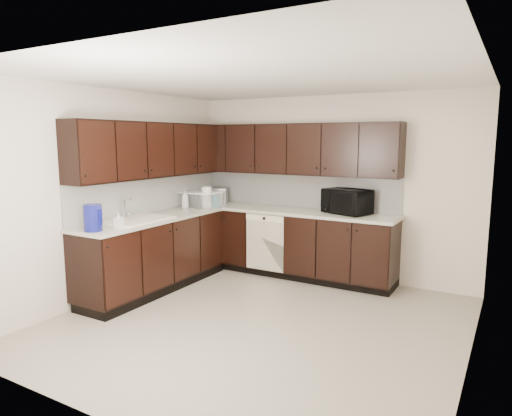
{
  "coord_description": "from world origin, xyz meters",
  "views": [
    {
      "loc": [
        2.25,
        -3.96,
        1.91
      ],
      "look_at": [
        -0.37,
        0.6,
        1.11
      ],
      "focal_mm": 32.0,
      "sensor_mm": 36.0,
      "label": 1
    }
  ],
  "objects_px": {
    "microwave": "(347,201)",
    "blue_pitcher": "(93,218)",
    "toaster_oven": "(215,195)",
    "storage_bin": "(201,199)",
    "sink": "(137,225)"
  },
  "relations": [
    {
      "from": "sink",
      "to": "toaster_oven",
      "type": "distance_m",
      "value": 1.75
    },
    {
      "from": "storage_bin",
      "to": "blue_pitcher",
      "type": "xyz_separation_m",
      "value": [
        0.08,
        -2.02,
        0.04
      ]
    },
    {
      "from": "sink",
      "to": "microwave",
      "type": "xyz_separation_m",
      "value": [
        2.01,
        1.77,
        0.22
      ]
    },
    {
      "from": "toaster_oven",
      "to": "blue_pitcher",
      "type": "bearing_deg",
      "value": -110.83
    },
    {
      "from": "microwave",
      "to": "blue_pitcher",
      "type": "xyz_separation_m",
      "value": [
        -1.96,
        -2.45,
        -0.02
      ]
    },
    {
      "from": "sink",
      "to": "storage_bin",
      "type": "xyz_separation_m",
      "value": [
        -0.02,
        1.33,
        0.16
      ]
    },
    {
      "from": "toaster_oven",
      "to": "storage_bin",
      "type": "relative_size",
      "value": 0.7
    },
    {
      "from": "sink",
      "to": "toaster_oven",
      "type": "relative_size",
      "value": 2.21
    },
    {
      "from": "blue_pitcher",
      "to": "sink",
      "type": "bearing_deg",
      "value": 81.08
    },
    {
      "from": "sink",
      "to": "blue_pitcher",
      "type": "relative_size",
      "value": 2.86
    },
    {
      "from": "blue_pitcher",
      "to": "storage_bin",
      "type": "bearing_deg",
      "value": 78.64
    },
    {
      "from": "microwave",
      "to": "blue_pitcher",
      "type": "bearing_deg",
      "value": -109.75
    },
    {
      "from": "toaster_oven",
      "to": "sink",
      "type": "bearing_deg",
      "value": -111.51
    },
    {
      "from": "storage_bin",
      "to": "blue_pitcher",
      "type": "relative_size",
      "value": 1.84
    },
    {
      "from": "toaster_oven",
      "to": "storage_bin",
      "type": "bearing_deg",
      "value": -107.34
    }
  ]
}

